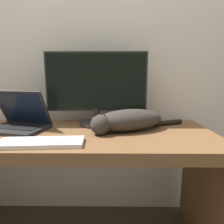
% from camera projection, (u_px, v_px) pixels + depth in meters
% --- Properties ---
extents(wall_back, '(6.40, 0.06, 2.60)m').
position_uv_depth(wall_back, '(74.00, 38.00, 1.31)').
color(wall_back, silver).
rests_on(wall_back, ground_plane).
extents(desk, '(1.70, 0.60, 0.72)m').
position_uv_depth(desk, '(66.00, 155.00, 1.09)').
color(desk, brown).
rests_on(desk, ground_plane).
extents(monitor, '(0.64, 0.22, 0.46)m').
position_uv_depth(monitor, '(96.00, 88.00, 1.19)').
color(monitor, '#282828').
rests_on(monitor, desk).
extents(laptop, '(0.39, 0.31, 0.23)m').
position_uv_depth(laptop, '(18.00, 122.00, 1.11)').
color(laptop, '#232326').
rests_on(laptop, desk).
extents(external_keyboard, '(0.40, 0.15, 0.02)m').
position_uv_depth(external_keyboard, '(41.00, 142.00, 0.86)').
color(external_keyboard, white).
rests_on(external_keyboard, desk).
extents(cat, '(0.58, 0.33, 0.13)m').
position_uv_depth(cat, '(127.00, 120.00, 1.08)').
color(cat, '#332D28').
rests_on(cat, desk).
extents(small_toy, '(0.05, 0.05, 0.05)m').
position_uv_depth(small_toy, '(156.00, 120.00, 1.26)').
color(small_toy, red).
rests_on(small_toy, desk).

